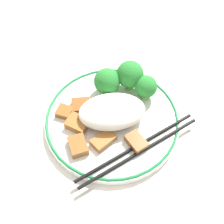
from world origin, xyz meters
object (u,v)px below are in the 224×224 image
(broccoli_back_right, at_px, (109,81))
(broccoli_back_center, at_px, (130,75))
(plate, at_px, (112,120))
(broccoli_back_left, at_px, (146,87))
(chopsticks, at_px, (138,149))

(broccoli_back_right, bearing_deg, broccoli_back_center, 7.76)
(plate, xyz_separation_m, broccoli_back_left, (0.07, 0.04, 0.03))
(broccoli_back_left, height_order, chopsticks, broccoli_back_left)
(broccoli_back_left, relative_size, chopsticks, 0.22)
(broccoli_back_left, distance_m, broccoli_back_center, 0.04)
(plate, relative_size, broccoli_back_center, 3.90)
(broccoli_back_center, distance_m, broccoli_back_right, 0.04)
(chopsticks, bearing_deg, broccoli_back_right, 103.04)
(plate, bearing_deg, broccoli_back_center, 57.50)
(broccoli_back_center, bearing_deg, broccoli_back_right, -172.24)
(broccoli_back_right, bearing_deg, chopsticks, -76.96)
(plate, xyz_separation_m, chopsticks, (0.03, -0.07, 0.01))
(broccoli_back_left, xyz_separation_m, broccoli_back_right, (-0.06, 0.02, 0.00))
(plate, distance_m, broccoli_back_left, 0.08)
(broccoli_back_right, distance_m, chopsticks, 0.13)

